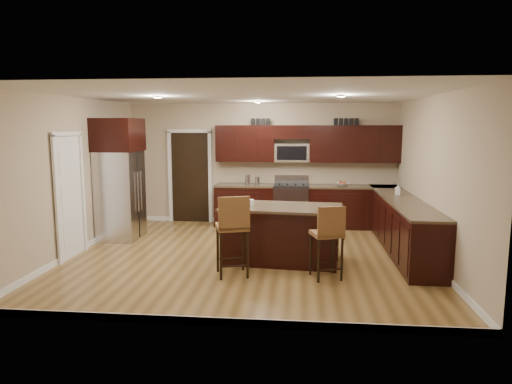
# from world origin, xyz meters

# --- Properties ---
(floor) EXTENTS (6.00, 6.00, 0.00)m
(floor) POSITION_xyz_m (0.00, 0.00, 0.00)
(floor) COLOR olive
(floor) RESTS_ON ground
(ceiling) EXTENTS (6.00, 6.00, 0.00)m
(ceiling) POSITION_xyz_m (0.00, 0.00, 2.70)
(ceiling) COLOR silver
(ceiling) RESTS_ON wall_back
(wall_back) EXTENTS (6.00, 0.00, 6.00)m
(wall_back) POSITION_xyz_m (0.00, 2.75, 1.35)
(wall_back) COLOR tan
(wall_back) RESTS_ON floor
(wall_left) EXTENTS (0.00, 5.50, 5.50)m
(wall_left) POSITION_xyz_m (-3.00, 0.00, 1.35)
(wall_left) COLOR tan
(wall_left) RESTS_ON floor
(wall_right) EXTENTS (0.00, 5.50, 5.50)m
(wall_right) POSITION_xyz_m (3.00, 0.00, 1.35)
(wall_right) COLOR tan
(wall_right) RESTS_ON floor
(base_cabinets) EXTENTS (4.02, 3.96, 0.92)m
(base_cabinets) POSITION_xyz_m (1.90, 1.45, 0.46)
(base_cabinets) COLOR black
(base_cabinets) RESTS_ON floor
(upper_cabinets) EXTENTS (4.00, 0.33, 0.80)m
(upper_cabinets) POSITION_xyz_m (1.04, 2.58, 1.84)
(upper_cabinets) COLOR black
(upper_cabinets) RESTS_ON wall_back
(range) EXTENTS (0.76, 0.64, 1.11)m
(range) POSITION_xyz_m (0.68, 2.45, 0.47)
(range) COLOR silver
(range) RESTS_ON floor
(microwave) EXTENTS (0.76, 0.31, 0.40)m
(microwave) POSITION_xyz_m (0.68, 2.60, 1.62)
(microwave) COLOR silver
(microwave) RESTS_ON upper_cabinets
(doorway) EXTENTS (0.85, 0.03, 2.06)m
(doorway) POSITION_xyz_m (-1.65, 2.73, 1.03)
(doorway) COLOR black
(doorway) RESTS_ON floor
(pantry_door) EXTENTS (0.03, 0.80, 2.04)m
(pantry_door) POSITION_xyz_m (-2.98, -0.30, 1.02)
(pantry_door) COLOR white
(pantry_door) RESTS_ON floor
(letter_decor) EXTENTS (2.20, 0.03, 0.15)m
(letter_decor) POSITION_xyz_m (0.90, 2.58, 2.29)
(letter_decor) COLOR black
(letter_decor) RESTS_ON upper_cabinets
(island) EXTENTS (2.03, 1.20, 0.92)m
(island) POSITION_xyz_m (0.57, -0.20, 0.43)
(island) COLOR black
(island) RESTS_ON floor
(stool_left) EXTENTS (0.57, 0.57, 1.22)m
(stool_left) POSITION_xyz_m (-0.10, -1.05, 0.76)
(stool_left) COLOR brown
(stool_left) RESTS_ON floor
(stool_right) EXTENTS (0.51, 0.51, 1.09)m
(stool_right) POSITION_xyz_m (1.28, -1.04, 0.68)
(stool_right) COLOR brown
(stool_right) RESTS_ON floor
(refrigerator) EXTENTS (0.79, 0.92, 2.35)m
(refrigerator) POSITION_xyz_m (-2.62, 1.00, 1.21)
(refrigerator) COLOR silver
(refrigerator) RESTS_ON floor
(floor_mat) EXTENTS (1.02, 0.77, 0.01)m
(floor_mat) POSITION_xyz_m (0.39, 1.27, 0.01)
(floor_mat) COLOR brown
(floor_mat) RESTS_ON floor
(fruit_bowl) EXTENTS (0.34, 0.34, 0.07)m
(fruit_bowl) POSITION_xyz_m (1.78, 2.45, 0.95)
(fruit_bowl) COLOR silver
(fruit_bowl) RESTS_ON base_cabinets
(soap_bottle) EXTENTS (0.11, 0.12, 0.21)m
(soap_bottle) POSITION_xyz_m (2.70, 1.22, 1.03)
(soap_bottle) COLOR #B2B2B2
(soap_bottle) RESTS_ON base_cabinets
(canister_tall) EXTENTS (0.12, 0.12, 0.21)m
(canister_tall) POSITION_xyz_m (-0.29, 2.45, 1.03)
(canister_tall) COLOR silver
(canister_tall) RESTS_ON base_cabinets
(canister_short) EXTENTS (0.11, 0.11, 0.17)m
(canister_short) POSITION_xyz_m (-0.07, 2.45, 1.01)
(canister_short) COLOR silver
(canister_short) RESTS_ON base_cabinets
(island_jar) EXTENTS (0.10, 0.10, 0.10)m
(island_jar) POSITION_xyz_m (0.07, -0.20, 0.97)
(island_jar) COLOR white
(island_jar) RESTS_ON island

